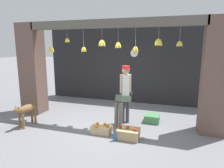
{
  "coord_description": "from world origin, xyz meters",
  "views": [
    {
      "loc": [
        1.84,
        -5.38,
        2.34
      ],
      "look_at": [
        0.0,
        0.38,
        1.16
      ],
      "focal_mm": 32.0,
      "sensor_mm": 36.0,
      "label": 1
    }
  ],
  "objects_px": {
    "fruit_crate_apples": "(128,133)",
    "worker_stooping": "(122,105)",
    "fruit_crate_oranges": "(101,129)",
    "wall_clock": "(134,53)",
    "water_bottle": "(115,136)",
    "dog": "(26,111)",
    "shopkeeper": "(125,89)",
    "produce_box_green": "(152,118)"
  },
  "relations": [
    {
      "from": "shopkeeper",
      "to": "wall_clock",
      "type": "height_order",
      "value": "wall_clock"
    },
    {
      "from": "dog",
      "to": "wall_clock",
      "type": "height_order",
      "value": "wall_clock"
    },
    {
      "from": "produce_box_green",
      "to": "worker_stooping",
      "type": "bearing_deg",
      "value": -143.04
    },
    {
      "from": "worker_stooping",
      "to": "wall_clock",
      "type": "distance_m",
      "value": 2.91
    },
    {
      "from": "shopkeeper",
      "to": "wall_clock",
      "type": "relative_size",
      "value": 5.62
    },
    {
      "from": "worker_stooping",
      "to": "fruit_crate_apples",
      "type": "height_order",
      "value": "worker_stooping"
    },
    {
      "from": "fruit_crate_oranges",
      "to": "wall_clock",
      "type": "bearing_deg",
      "value": 86.18
    },
    {
      "from": "dog",
      "to": "fruit_crate_oranges",
      "type": "relative_size",
      "value": 1.59
    },
    {
      "from": "dog",
      "to": "fruit_crate_oranges",
      "type": "bearing_deg",
      "value": 103.14
    },
    {
      "from": "produce_box_green",
      "to": "fruit_crate_apples",
      "type": "bearing_deg",
      "value": -108.86
    },
    {
      "from": "fruit_crate_oranges",
      "to": "water_bottle",
      "type": "bearing_deg",
      "value": -32.97
    },
    {
      "from": "shopkeeper",
      "to": "wall_clock",
      "type": "bearing_deg",
      "value": -111.29
    },
    {
      "from": "worker_stooping",
      "to": "produce_box_green",
      "type": "xyz_separation_m",
      "value": [
        0.8,
        0.6,
        -0.54
      ]
    },
    {
      "from": "fruit_crate_oranges",
      "to": "wall_clock",
      "type": "xyz_separation_m",
      "value": [
        0.21,
        3.2,
        1.91
      ]
    },
    {
      "from": "dog",
      "to": "water_bottle",
      "type": "relative_size",
      "value": 3.11
    },
    {
      "from": "produce_box_green",
      "to": "wall_clock",
      "type": "bearing_deg",
      "value": 117.07
    },
    {
      "from": "dog",
      "to": "shopkeeper",
      "type": "relative_size",
      "value": 0.48
    },
    {
      "from": "dog",
      "to": "worker_stooping",
      "type": "xyz_separation_m",
      "value": [
        2.67,
        0.84,
        0.18
      ]
    },
    {
      "from": "produce_box_green",
      "to": "shopkeeper",
      "type": "bearing_deg",
      "value": -159.27
    },
    {
      "from": "shopkeeper",
      "to": "water_bottle",
      "type": "distance_m",
      "value": 1.56
    },
    {
      "from": "dog",
      "to": "worker_stooping",
      "type": "bearing_deg",
      "value": 115.56
    },
    {
      "from": "worker_stooping",
      "to": "wall_clock",
      "type": "bearing_deg",
      "value": 111.97
    },
    {
      "from": "water_bottle",
      "to": "wall_clock",
      "type": "xyz_separation_m",
      "value": [
        -0.26,
        3.51,
        1.9
      ]
    },
    {
      "from": "water_bottle",
      "to": "fruit_crate_apples",
      "type": "bearing_deg",
      "value": 40.23
    },
    {
      "from": "fruit_crate_oranges",
      "to": "wall_clock",
      "type": "relative_size",
      "value": 1.72
    },
    {
      "from": "worker_stooping",
      "to": "produce_box_green",
      "type": "bearing_deg",
      "value": 54.38
    },
    {
      "from": "shopkeeper",
      "to": "water_bottle",
      "type": "height_order",
      "value": "shopkeeper"
    },
    {
      "from": "produce_box_green",
      "to": "fruit_crate_oranges",
      "type": "bearing_deg",
      "value": -134.36
    },
    {
      "from": "shopkeeper",
      "to": "worker_stooping",
      "type": "relative_size",
      "value": 1.76
    },
    {
      "from": "wall_clock",
      "to": "produce_box_green",
      "type": "bearing_deg",
      "value": -62.93
    },
    {
      "from": "fruit_crate_oranges",
      "to": "produce_box_green",
      "type": "bearing_deg",
      "value": 45.64
    },
    {
      "from": "shopkeeper",
      "to": "produce_box_green",
      "type": "height_order",
      "value": "shopkeeper"
    },
    {
      "from": "worker_stooping",
      "to": "water_bottle",
      "type": "distance_m",
      "value": 1.09
    },
    {
      "from": "shopkeeper",
      "to": "produce_box_green",
      "type": "xyz_separation_m",
      "value": [
        0.78,
        0.3,
        -0.93
      ]
    },
    {
      "from": "fruit_crate_apples",
      "to": "worker_stooping",
      "type": "bearing_deg",
      "value": 116.47
    },
    {
      "from": "fruit_crate_apples",
      "to": "produce_box_green",
      "type": "xyz_separation_m",
      "value": [
        0.45,
        1.3,
        -0.02
      ]
    },
    {
      "from": "dog",
      "to": "wall_clock",
      "type": "bearing_deg",
      "value": 152.08
    },
    {
      "from": "water_bottle",
      "to": "fruit_crate_oranges",
      "type": "bearing_deg",
      "value": 147.03
    },
    {
      "from": "produce_box_green",
      "to": "wall_clock",
      "type": "xyz_separation_m",
      "value": [
        -1.0,
        1.96,
        1.91
      ]
    },
    {
      "from": "dog",
      "to": "water_bottle",
      "type": "xyz_separation_m",
      "value": [
        2.73,
        -0.11,
        -0.35
      ]
    },
    {
      "from": "produce_box_green",
      "to": "wall_clock",
      "type": "relative_size",
      "value": 1.42
    },
    {
      "from": "fruit_crate_oranges",
      "to": "fruit_crate_apples",
      "type": "distance_m",
      "value": 0.77
    }
  ]
}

